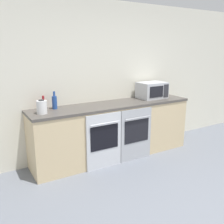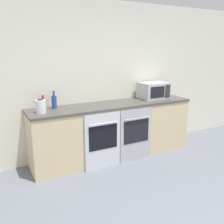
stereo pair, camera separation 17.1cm
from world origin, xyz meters
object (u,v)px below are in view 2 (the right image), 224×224
(bottle_red, at_px, (43,104))
(bottle_blue, at_px, (54,102))
(oven_left, at_px, (103,141))
(microwave, at_px, (153,90))
(oven_right, at_px, (136,135))
(kettle, at_px, (41,106))

(bottle_red, bearing_deg, bottle_blue, -10.33)
(oven_left, height_order, microwave, microwave)
(bottle_blue, bearing_deg, oven_right, -20.66)
(oven_left, bearing_deg, bottle_blue, 142.85)
(kettle, bearing_deg, microwave, 3.28)
(bottle_red, distance_m, kettle, 0.24)
(bottle_red, bearing_deg, kettle, -111.46)
(oven_left, relative_size, bottle_blue, 3.26)
(bottle_red, relative_size, kettle, 1.06)
(oven_right, xyz_separation_m, microwave, (0.61, 0.38, 0.63))
(oven_left, height_order, bottle_blue, bottle_blue)
(bottle_red, bearing_deg, microwave, -2.92)
(microwave, relative_size, bottle_blue, 1.86)
(oven_left, bearing_deg, bottle_red, 147.51)
(oven_right, height_order, kettle, kettle)
(oven_right, xyz_separation_m, bottle_blue, (-1.20, 0.45, 0.59))
(oven_left, bearing_deg, kettle, 162.65)
(oven_right, distance_m, kettle, 1.59)
(bottle_blue, bearing_deg, kettle, -142.27)
(bottle_red, height_order, kettle, bottle_red)
(oven_right, bearing_deg, microwave, 31.91)
(microwave, height_order, bottle_blue, microwave)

